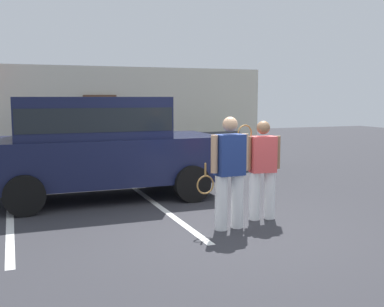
{
  "coord_description": "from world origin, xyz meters",
  "views": [
    {
      "loc": [
        -3.08,
        -6.47,
        2.06
      ],
      "look_at": [
        -0.11,
        1.2,
        1.05
      ],
      "focal_mm": 43.67,
      "sensor_mm": 36.0,
      "label": 1
    }
  ],
  "objects_px": {
    "tennis_player_man": "(229,172)",
    "tennis_player_woman": "(262,168)",
    "potted_plant_by_porch": "(214,157)",
    "potted_plant_secondary": "(238,151)",
    "parked_suv": "(98,142)"
  },
  "relations": [
    {
      "from": "parked_suv",
      "to": "tennis_player_woman",
      "type": "height_order",
      "value": "parked_suv"
    },
    {
      "from": "tennis_player_man",
      "to": "tennis_player_woman",
      "type": "xyz_separation_m",
      "value": [
        0.76,
        0.32,
        -0.04
      ]
    },
    {
      "from": "parked_suv",
      "to": "potted_plant_secondary",
      "type": "bearing_deg",
      "value": 29.38
    },
    {
      "from": "parked_suv",
      "to": "potted_plant_by_porch",
      "type": "height_order",
      "value": "parked_suv"
    },
    {
      "from": "tennis_player_man",
      "to": "potted_plant_by_porch",
      "type": "distance_m",
      "value": 5.6
    },
    {
      "from": "tennis_player_man",
      "to": "potted_plant_by_porch",
      "type": "height_order",
      "value": "tennis_player_man"
    },
    {
      "from": "parked_suv",
      "to": "potted_plant_secondary",
      "type": "relative_size",
      "value": 5.0
    },
    {
      "from": "tennis_player_man",
      "to": "tennis_player_woman",
      "type": "bearing_deg",
      "value": -162.28
    },
    {
      "from": "tennis_player_man",
      "to": "tennis_player_woman",
      "type": "height_order",
      "value": "tennis_player_man"
    },
    {
      "from": "potted_plant_secondary",
      "to": "potted_plant_by_porch",
      "type": "bearing_deg",
      "value": -168.5
    },
    {
      "from": "parked_suv",
      "to": "potted_plant_by_porch",
      "type": "relative_size",
      "value": 6.45
    },
    {
      "from": "tennis_player_man",
      "to": "potted_plant_by_porch",
      "type": "relative_size",
      "value": 2.45
    },
    {
      "from": "parked_suv",
      "to": "potted_plant_secondary",
      "type": "xyz_separation_m",
      "value": [
        4.36,
        2.41,
        -0.63
      ]
    },
    {
      "from": "tennis_player_man",
      "to": "potted_plant_by_porch",
      "type": "bearing_deg",
      "value": -116.36
    },
    {
      "from": "potted_plant_by_porch",
      "to": "potted_plant_secondary",
      "type": "height_order",
      "value": "potted_plant_secondary"
    }
  ]
}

